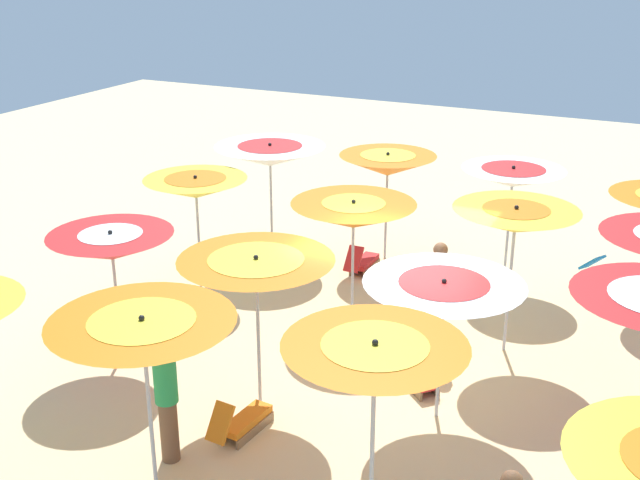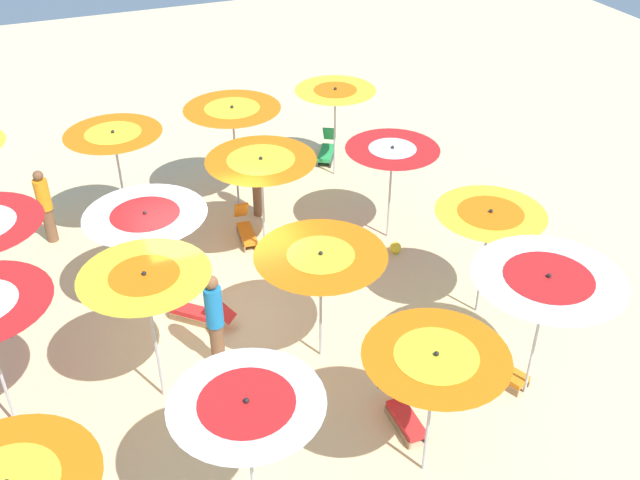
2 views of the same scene
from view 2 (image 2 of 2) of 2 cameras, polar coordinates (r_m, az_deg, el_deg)
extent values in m
cube|color=beige|center=(13.89, -7.56, -6.25)|extent=(41.03, 41.03, 0.04)
cylinder|color=#B2B2B7|center=(12.07, -23.67, -9.41)|extent=(0.05, 0.05, 2.28)
cylinder|color=#B2B2B7|center=(16.04, -15.11, 3.78)|extent=(0.05, 0.05, 2.28)
cone|color=orange|center=(15.53, -15.73, 7.43)|extent=(1.98, 1.98, 0.36)
cone|color=yellow|center=(15.49, -15.77, 7.70)|extent=(1.13, 1.13, 0.20)
sphere|color=black|center=(15.44, -15.85, 8.12)|extent=(0.07, 0.07, 0.07)
cylinder|color=#B2B2B7|center=(13.86, -12.88, -1.95)|extent=(0.05, 0.05, 1.90)
cone|color=white|center=(13.34, -13.38, 1.37)|extent=(2.19, 2.19, 0.33)
cone|color=red|center=(13.30, -13.43, 1.66)|extent=(1.23, 1.23, 0.19)
sphere|color=black|center=(13.24, -13.49, 2.09)|extent=(0.07, 0.07, 0.07)
cylinder|color=#B2B2B7|center=(11.85, -12.70, -7.84)|extent=(0.05, 0.05, 2.26)
cone|color=yellow|center=(11.15, -13.40, -3.47)|extent=(1.98, 1.98, 0.39)
cone|color=orange|center=(11.10, -13.47, -3.07)|extent=(1.05, 1.05, 0.20)
sphere|color=black|center=(11.02, -13.55, -2.54)|extent=(0.07, 0.07, 0.07)
cylinder|color=#B2B2B7|center=(10.01, -5.33, -17.39)|extent=(0.05, 0.05, 2.12)
cone|color=white|center=(9.22, -5.68, -13.24)|extent=(1.96, 1.96, 0.36)
cone|color=red|center=(9.16, -5.71, -12.93)|extent=(1.21, 1.21, 0.22)
sphere|color=black|center=(9.07, -5.76, -12.34)|extent=(0.07, 0.07, 0.07)
cylinder|color=#B2B2B7|center=(16.86, -6.57, 6.13)|extent=(0.05, 0.05, 2.19)
cone|color=orange|center=(16.39, -6.82, 9.52)|extent=(2.14, 2.14, 0.40)
cone|color=yellow|center=(16.35, -6.84, 9.82)|extent=(1.22, 1.22, 0.23)
sphere|color=black|center=(16.30, -6.87, 10.26)|extent=(0.07, 0.07, 0.07)
cylinder|color=#B2B2B7|center=(14.88, -4.42, 2.06)|extent=(0.05, 0.05, 2.11)
cone|color=orange|center=(14.36, -4.60, 5.65)|extent=(2.18, 2.18, 0.34)
cone|color=yellow|center=(14.32, -4.61, 5.91)|extent=(1.33, 1.33, 0.21)
sphere|color=black|center=(14.27, -4.64, 6.37)|extent=(0.07, 0.07, 0.07)
cylinder|color=#B2B2B7|center=(12.42, 0.06, -5.63)|extent=(0.05, 0.05, 1.91)
cone|color=orange|center=(11.84, 0.06, -2.05)|extent=(2.17, 2.17, 0.45)
cone|color=yellow|center=(11.77, 0.06, -1.59)|extent=(1.10, 1.10, 0.23)
sphere|color=black|center=(11.70, 0.06, -1.04)|extent=(0.07, 0.07, 0.07)
cylinder|color=#B2B2B7|center=(10.69, 8.46, -13.75)|extent=(0.05, 0.05, 2.03)
cone|color=orange|center=(9.97, 8.94, -9.79)|extent=(1.99, 1.99, 0.43)
cone|color=yellow|center=(9.91, 8.99, -9.37)|extent=(1.13, 1.13, 0.25)
sphere|color=black|center=(9.81, 9.06, -8.74)|extent=(0.07, 0.07, 0.07)
cylinder|color=#B2B2B7|center=(18.06, 1.16, 8.01)|extent=(0.05, 0.05, 2.03)
cone|color=yellow|center=(17.64, 1.19, 10.99)|extent=(1.92, 1.92, 0.41)
cone|color=orange|center=(17.60, 1.20, 11.30)|extent=(1.03, 1.03, 0.22)
sphere|color=black|center=(17.55, 1.20, 11.70)|extent=(0.07, 0.07, 0.07)
cylinder|color=#B2B2B7|center=(15.63, 5.43, 3.26)|extent=(0.05, 0.05, 1.92)
cone|color=red|center=(15.17, 5.62, 6.38)|extent=(1.95, 1.95, 0.43)
cone|color=white|center=(15.12, 5.65, 6.76)|extent=(0.98, 0.98, 0.21)
sphere|color=black|center=(15.06, 5.67, 7.20)|extent=(0.07, 0.07, 0.07)
cylinder|color=#B2B2B7|center=(13.70, 12.53, -2.13)|extent=(0.05, 0.05, 1.99)
cone|color=yellow|center=(13.16, 13.05, 1.39)|extent=(1.95, 1.95, 0.38)
cone|color=orange|center=(13.12, 13.10, 1.70)|extent=(1.16, 1.16, 0.23)
sphere|color=black|center=(13.05, 13.17, 2.21)|extent=(0.07, 0.07, 0.07)
cylinder|color=#B2B2B7|center=(12.14, 16.37, -7.70)|extent=(0.05, 0.05, 2.15)
cone|color=white|center=(11.49, 17.21, -3.66)|extent=(2.30, 2.30, 0.43)
cone|color=red|center=(11.43, 17.29, -3.28)|extent=(1.34, 1.34, 0.25)
sphere|color=black|center=(11.34, 17.41, -2.67)|extent=(0.07, 0.07, 0.07)
cube|color=olive|center=(13.84, -10.16, -6.23)|extent=(0.59, 0.63, 0.14)
cube|color=olive|center=(14.03, -9.57, -5.52)|extent=(0.59, 0.63, 0.14)
cube|color=red|center=(13.86, -9.91, -5.49)|extent=(0.78, 0.81, 0.10)
cube|color=red|center=(13.47, -7.66, -5.45)|extent=(0.53, 0.54, 0.35)
cube|color=olive|center=(15.95, -5.16, 0.21)|extent=(0.85, 0.11, 0.14)
cube|color=olive|center=(15.91, -6.19, 0.04)|extent=(0.85, 0.11, 0.14)
cube|color=orange|center=(15.87, -5.70, 0.49)|extent=(0.88, 0.37, 0.10)
cube|color=orange|center=(16.20, -6.16, 2.35)|extent=(0.35, 0.32, 0.47)
cube|color=#333338|center=(19.16, 0.97, 6.44)|extent=(0.82, 0.50, 0.14)
cube|color=#333338|center=(19.20, 0.00, 6.51)|extent=(0.82, 0.50, 0.14)
cube|color=green|center=(19.12, 0.49, 6.79)|extent=(0.97, 0.75, 0.10)
cube|color=green|center=(19.55, 0.74, 8.28)|extent=(0.45, 0.45, 0.45)
cube|color=olive|center=(11.94, 7.38, -13.85)|extent=(0.84, 0.04, 0.14)
cube|color=olive|center=(11.84, 6.03, -14.29)|extent=(0.84, 0.04, 0.14)
cube|color=red|center=(11.80, 6.75, -13.68)|extent=(0.84, 0.31, 0.10)
cube|color=red|center=(11.96, 5.53, -10.94)|extent=(0.37, 0.31, 0.46)
cube|color=olive|center=(13.05, 14.24, -9.77)|extent=(0.88, 0.39, 0.14)
cube|color=olive|center=(12.83, 13.40, -10.53)|extent=(0.88, 0.39, 0.14)
cube|color=orange|center=(12.86, 13.90, -9.76)|extent=(1.00, 0.67, 0.10)
cube|color=orange|center=(12.92, 11.91, -7.80)|extent=(0.37, 0.41, 0.40)
cylinder|color=brown|center=(16.75, -20.30, 1.13)|extent=(0.24, 0.24, 0.79)
cylinder|color=orange|center=(16.39, -20.80, 3.32)|extent=(0.30, 0.30, 0.69)
sphere|color=brown|center=(16.19, -21.12, 4.70)|extent=(0.21, 0.21, 0.21)
cylinder|color=brown|center=(16.66, -4.84, 3.30)|extent=(0.24, 0.24, 0.88)
cylinder|color=green|center=(16.27, -4.98, 5.80)|extent=(0.30, 0.30, 0.77)
sphere|color=brown|center=(16.04, -5.06, 7.39)|extent=(0.24, 0.24, 0.24)
cylinder|color=brown|center=(12.72, -7.99, -8.01)|extent=(0.24, 0.24, 0.87)
cylinder|color=#1972BF|center=(12.21, -8.29, -5.16)|extent=(0.30, 0.30, 0.76)
sphere|color=brown|center=(11.90, -8.48, -3.30)|extent=(0.23, 0.23, 0.23)
sphere|color=yellow|center=(15.54, 5.89, -0.60)|extent=(0.25, 0.25, 0.25)
camera|label=1|loc=(21.10, -28.44, 23.53)|focal=45.02mm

